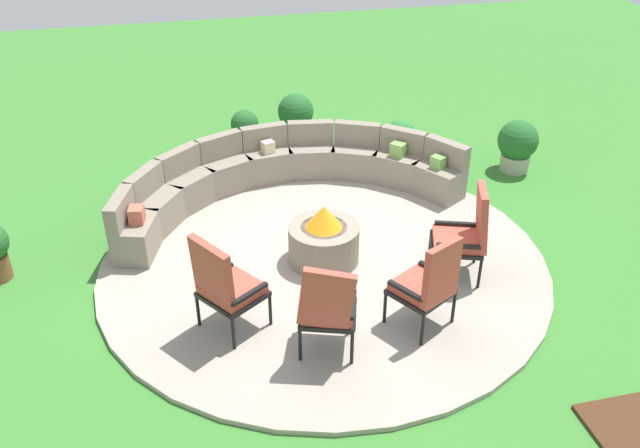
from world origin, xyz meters
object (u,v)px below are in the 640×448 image
(lounge_chair_front_right, at_px, (328,307))
(potted_plant_1, at_px, (400,138))
(lounge_chair_back_right, at_px, (466,233))
(potted_plant_0, at_px, (245,131))
(curved_stone_bench, at_px, (280,176))
(lounge_chair_back_left, at_px, (429,283))
(potted_plant_4, at_px, (296,116))
(fire_pit, at_px, (324,239))
(lounge_chair_front_left, at_px, (225,284))
(potted_plant_2, at_px, (517,144))

(lounge_chair_front_right, xyz_separation_m, potted_plant_1, (2.22, 4.23, -0.27))
(lounge_chair_back_right, xyz_separation_m, potted_plant_0, (-2.00, 4.01, -0.23))
(curved_stone_bench, bearing_deg, potted_plant_1, 23.28)
(lounge_chair_front_right, bearing_deg, potted_plant_1, 81.05)
(lounge_chair_front_right, relative_size, lounge_chair_back_left, 1.01)
(lounge_chair_back_right, bearing_deg, potted_plant_1, 13.00)
(lounge_chair_back_right, bearing_deg, potted_plant_4, 33.52)
(fire_pit, bearing_deg, potted_plant_0, 98.34)
(lounge_chair_front_left, relative_size, lounge_chair_front_right, 1.05)
(lounge_chair_back_left, xyz_separation_m, potted_plant_1, (1.12, 4.08, -0.27))
(potted_plant_2, bearing_deg, potted_plant_0, 158.90)
(lounge_chair_front_left, xyz_separation_m, potted_plant_0, (0.80, 4.38, -0.24))
(fire_pit, xyz_separation_m, lounge_chair_back_left, (0.76, -1.46, 0.27))
(potted_plant_0, bearing_deg, lounge_chair_front_right, -88.36)
(lounge_chair_front_right, xyz_separation_m, potted_plant_2, (3.81, 3.42, -0.19))
(lounge_chair_front_right, bearing_deg, potted_plant_0, 110.39)
(fire_pit, xyz_separation_m, curved_stone_bench, (-0.23, 1.72, 0.02))
(fire_pit, distance_m, lounge_chair_back_left, 1.67)
(lounge_chair_back_left, height_order, lounge_chair_back_right, lounge_chair_back_right)
(lounge_chair_back_right, bearing_deg, lounge_chair_front_right, 136.05)
(fire_pit, distance_m, potted_plant_4, 3.71)
(lounge_chair_back_left, height_order, potted_plant_1, lounge_chair_back_left)
(curved_stone_bench, xyz_separation_m, lounge_chair_back_right, (1.74, -2.38, 0.26))
(potted_plant_1, height_order, potted_plant_4, potted_plant_4)
(potted_plant_0, height_order, potted_plant_1, potted_plant_0)
(lounge_chair_back_right, bearing_deg, lounge_chair_back_left, 155.65)
(curved_stone_bench, relative_size, lounge_chair_back_left, 4.40)
(curved_stone_bench, height_order, lounge_chair_back_right, lounge_chair_back_right)
(lounge_chair_front_right, distance_m, potted_plant_2, 5.13)
(lounge_chair_front_left, relative_size, potted_plant_4, 1.43)
(potted_plant_0, bearing_deg, potted_plant_2, -21.10)
(curved_stone_bench, bearing_deg, fire_pit, -82.50)
(fire_pit, distance_m, potted_plant_2, 3.91)
(lounge_chair_back_left, relative_size, potted_plant_0, 1.48)
(fire_pit, bearing_deg, curved_stone_bench, 97.50)
(lounge_chair_back_left, bearing_deg, lounge_chair_front_left, 137.38)
(fire_pit, height_order, potted_plant_1, fire_pit)
(lounge_chair_back_left, xyz_separation_m, potted_plant_2, (2.71, 3.28, -0.19))
(lounge_chair_front_left, bearing_deg, lounge_chair_front_right, 23.76)
(potted_plant_2, bearing_deg, lounge_chair_back_left, -129.58)
(fire_pit, distance_m, lounge_chair_front_left, 1.68)
(potted_plant_0, distance_m, potted_plant_2, 4.24)
(potted_plant_1, xyz_separation_m, potted_plant_2, (1.60, -0.80, 0.09))
(curved_stone_bench, bearing_deg, potted_plant_0, 99.22)
(fire_pit, bearing_deg, lounge_chair_back_left, -62.66)
(lounge_chair_back_left, height_order, potted_plant_4, lounge_chair_back_left)
(potted_plant_2, bearing_deg, lounge_chair_front_left, -149.00)
(potted_plant_1, bearing_deg, lounge_chair_back_right, -96.19)
(lounge_chair_back_left, distance_m, lounge_chair_back_right, 1.10)
(fire_pit, relative_size, potted_plant_4, 1.05)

